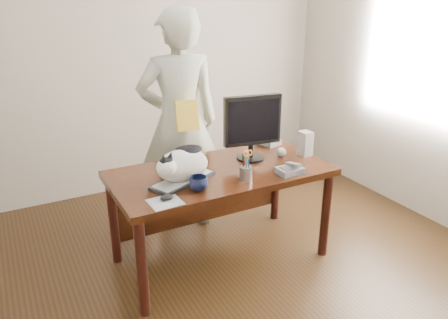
% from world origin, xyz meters
% --- Properties ---
extents(room, '(4.50, 4.50, 4.50)m').
position_xyz_m(room, '(0.00, 0.00, 1.35)').
color(room, black).
rests_on(room, ground).
extents(desk, '(1.60, 0.80, 0.75)m').
position_xyz_m(desk, '(0.00, 0.68, 0.60)').
color(desk, black).
rests_on(desk, ground).
extents(keyboard, '(0.51, 0.36, 0.03)m').
position_xyz_m(keyboard, '(-0.33, 0.53, 0.76)').
color(keyboard, black).
rests_on(keyboard, desk).
extents(cat, '(0.45, 0.36, 0.27)m').
position_xyz_m(cat, '(-0.34, 0.52, 0.89)').
color(cat, white).
rests_on(cat, keyboard).
extents(monitor, '(0.45, 0.25, 0.51)m').
position_xyz_m(monitor, '(0.31, 0.68, 1.04)').
color(monitor, black).
rests_on(monitor, desk).
extents(pen_cup, '(0.09, 0.09, 0.22)m').
position_xyz_m(pen_cup, '(0.07, 0.36, 0.81)').
color(pen_cup, gray).
rests_on(pen_cup, desk).
extents(mousepad, '(0.20, 0.19, 0.00)m').
position_xyz_m(mousepad, '(-0.55, 0.30, 0.75)').
color(mousepad, '#9EA4A9').
rests_on(mousepad, desk).
extents(mouse, '(0.09, 0.06, 0.04)m').
position_xyz_m(mouse, '(-0.53, 0.32, 0.77)').
color(mouse, black).
rests_on(mouse, mousepad).
extents(coffee_mug, '(0.17, 0.17, 0.10)m').
position_xyz_m(coffee_mug, '(-0.29, 0.36, 0.80)').
color(coffee_mug, black).
rests_on(coffee_mug, desk).
extents(phone, '(0.19, 0.16, 0.08)m').
position_xyz_m(phone, '(0.41, 0.31, 0.78)').
color(phone, slate).
rests_on(phone, desk).
extents(speaker, '(0.09, 0.10, 0.20)m').
position_xyz_m(speaker, '(0.74, 0.56, 0.85)').
color(speaker, '#99989B').
rests_on(speaker, desk).
extents(baseball, '(0.07, 0.07, 0.07)m').
position_xyz_m(baseball, '(0.55, 0.62, 0.79)').
color(baseball, silver).
rests_on(baseball, desk).
extents(book_stack, '(0.25, 0.21, 0.08)m').
position_xyz_m(book_stack, '(-0.12, 0.87, 0.79)').
color(book_stack, '#54161B').
rests_on(book_stack, desk).
extents(calculator, '(0.17, 0.21, 0.06)m').
position_xyz_m(calculator, '(0.63, 0.92, 0.78)').
color(calculator, slate).
rests_on(calculator, desk).
extents(person, '(0.75, 0.55, 1.89)m').
position_xyz_m(person, '(-0.05, 1.26, 0.94)').
color(person, beige).
rests_on(person, ground).
extents(held_book, '(0.19, 0.13, 0.25)m').
position_xyz_m(held_book, '(-0.05, 1.09, 1.05)').
color(held_book, gold).
rests_on(held_book, person).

